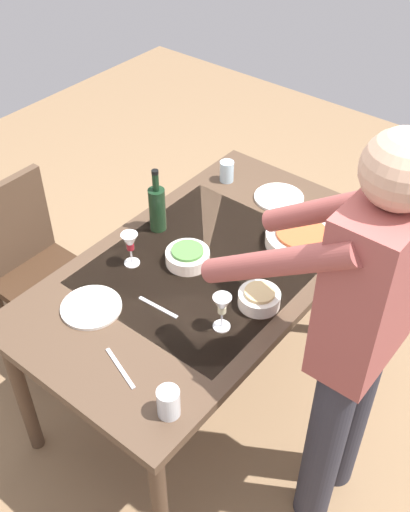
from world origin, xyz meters
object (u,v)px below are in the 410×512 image
(wine_bottle, at_px, (157,208))
(water_cup_near_right, at_px, (169,402))
(water_cup_near_left, at_px, (227,171))
(side_bowl_salad, at_px, (188,256))
(chair_near, at_px, (31,261))
(serving_bowl_pasta, at_px, (301,238))
(person_server, at_px, (356,332))
(wine_glass_right, at_px, (222,307))
(dinner_plate_near, at_px, (279,198))
(dining_table, at_px, (205,279))
(dinner_plate_far, at_px, (91,307))
(side_bowl_bread, at_px, (259,298))
(wine_glass_left, at_px, (130,244))

(wine_bottle, height_order, water_cup_near_right, wine_bottle)
(water_cup_near_right, bearing_deg, water_cup_near_left, -150.62)
(wine_bottle, relative_size, side_bowl_salad, 1.64)
(chair_near, relative_size, serving_bowl_pasta, 3.03)
(water_cup_near_right, bearing_deg, person_server, 144.73)
(wine_glass_right, bearing_deg, dinner_plate_near, -160.65)
(dining_table, distance_m, dinner_plate_far, 0.50)
(person_server, bearing_deg, wine_glass_right, -76.30)
(water_cup_near_right, distance_m, side_bowl_bread, 0.58)
(side_bowl_bread, bearing_deg, water_cup_near_right, 5.46)
(side_bowl_salad, distance_m, dinner_plate_far, 0.44)
(person_server, xyz_separation_m, side_bowl_bread, (-0.07, -0.41, -0.16))
(dinner_plate_near, bearing_deg, water_cup_near_right, 17.43)
(dining_table, height_order, water_cup_near_right, water_cup_near_right)
(side_bowl_salad, relative_size, dinner_plate_far, 0.78)
(wine_bottle, bearing_deg, serving_bowl_pasta, 118.38)
(dining_table, height_order, side_bowl_bread, side_bowl_bread)
(side_bowl_salad, xyz_separation_m, side_bowl_bread, (0.02, 0.36, 0.00))
(dining_table, xyz_separation_m, water_cup_near_right, (0.62, 0.35, 0.13))
(side_bowl_salad, relative_size, side_bowl_bread, 1.12)
(dining_table, xyz_separation_m, person_server, (0.11, 0.71, 0.27))
(chair_near, xyz_separation_m, side_bowl_bread, (-0.23, 1.13, 0.28))
(dinner_plate_near, relative_size, dinner_plate_far, 1.00)
(side_bowl_salad, height_order, dinner_plate_near, side_bowl_salad)
(water_cup_near_left, bearing_deg, dinner_plate_far, 7.05)
(person_server, relative_size, water_cup_near_right, 15.76)
(wine_glass_left, bearing_deg, wine_bottle, -163.19)
(dinner_plate_far, bearing_deg, side_bowl_bread, 130.77)
(serving_bowl_pasta, bearing_deg, side_bowl_salad, -37.59)
(wine_bottle, height_order, wine_glass_right, wine_bottle)
(chair_near, xyz_separation_m, dinner_plate_near, (-0.85, 0.80, 0.25))
(side_bowl_bread, relative_size, dinner_plate_near, 0.70)
(wine_glass_right, bearing_deg, wine_bottle, -116.90)
(chair_near, xyz_separation_m, water_cup_near_right, (0.35, 1.18, 0.30))
(person_server, bearing_deg, dinner_plate_far, -69.01)
(water_cup_near_right, xyz_separation_m, dinner_plate_near, (-1.20, -0.38, -0.05))
(water_cup_near_right, bearing_deg, wine_glass_right, -166.61)
(dinner_plate_near, bearing_deg, serving_bowl_pasta, 49.12)
(person_server, height_order, side_bowl_salad, person_server)
(wine_bottle, bearing_deg, dining_table, 78.42)
(water_cup_near_left, bearing_deg, person_server, 56.90)
(dinner_plate_far, bearing_deg, water_cup_near_left, -172.95)
(dinner_plate_near, distance_m, dinner_plate_far, 1.04)
(dining_table, xyz_separation_m, wine_glass_right, (0.22, 0.26, 0.18))
(chair_near, xyz_separation_m, person_server, (-0.16, 1.54, 0.43))
(dinner_plate_far, bearing_deg, chair_near, -105.83)
(water_cup_near_left, bearing_deg, wine_glass_right, 36.11)
(water_cup_near_left, bearing_deg, chair_near, -32.64)
(dinner_plate_far, bearing_deg, wine_glass_right, 117.82)
(side_bowl_salad, bearing_deg, chair_near, -72.32)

